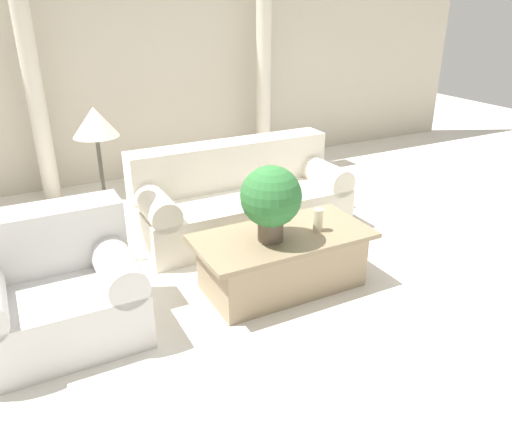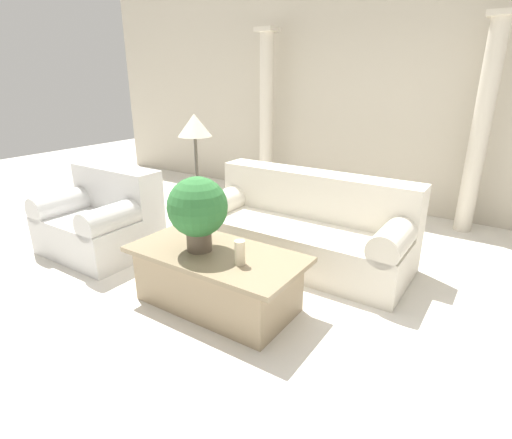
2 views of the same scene
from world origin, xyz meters
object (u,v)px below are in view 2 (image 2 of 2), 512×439
object	(u,v)px
potted_plant	(198,209)
floor_lamp	(195,134)
sofa_long	(305,227)
coffee_table	(217,278)
loveseat	(103,218)

from	to	relation	value
potted_plant	floor_lamp	xyz separation A→B (m)	(-1.02, 1.14, 0.36)
floor_lamp	sofa_long	bearing A→B (deg)	3.89
sofa_long	potted_plant	bearing A→B (deg)	-104.84
coffee_table	floor_lamp	world-z (taller)	floor_lamp
sofa_long	floor_lamp	world-z (taller)	floor_lamp
potted_plant	sofa_long	bearing A→B (deg)	75.16
loveseat	coffee_table	xyz separation A→B (m)	(1.74, -0.20, -0.12)
coffee_table	loveseat	bearing A→B (deg)	173.27
coffee_table	potted_plant	distance (m)	0.60
coffee_table	potted_plant	world-z (taller)	potted_plant
loveseat	potted_plant	xyz separation A→B (m)	(1.60, -0.24, 0.47)
sofa_long	loveseat	size ratio (longest dim) A/B	1.89
sofa_long	floor_lamp	distance (m)	1.59
sofa_long	floor_lamp	bearing A→B (deg)	-176.11
sofa_long	loveseat	distance (m)	2.16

